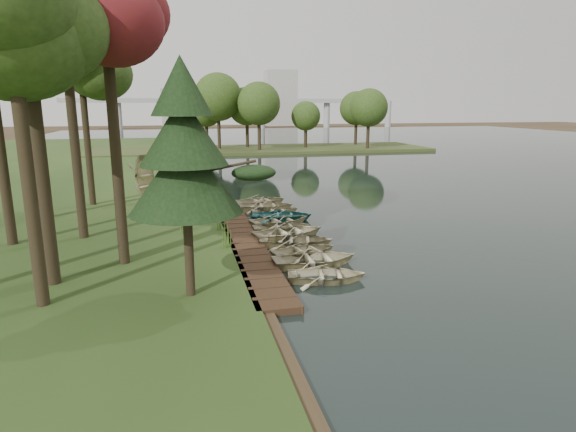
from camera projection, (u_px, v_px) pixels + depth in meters
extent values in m
plane|color=#3D2F1D|center=(278.00, 246.00, 23.72)|extent=(300.00, 300.00, 0.00)
cube|color=black|center=(525.00, 173.00, 49.23)|extent=(130.00, 200.00, 0.05)
cube|color=#352214|center=(246.00, 246.00, 23.34)|extent=(1.60, 16.00, 0.30)
cube|color=#39441E|center=(263.00, 149.00, 72.89)|extent=(50.00, 14.00, 0.45)
cylinder|color=black|center=(98.00, 134.00, 67.22)|extent=(0.50, 0.50, 4.80)
sphere|color=#314A19|center=(96.00, 108.00, 66.41)|extent=(5.60, 5.60, 5.60)
cylinder|color=black|center=(148.00, 133.00, 68.67)|extent=(0.50, 0.50, 4.80)
sphere|color=#314A19|center=(146.00, 108.00, 67.86)|extent=(5.60, 5.60, 5.60)
cylinder|color=black|center=(195.00, 133.00, 70.12)|extent=(0.50, 0.50, 4.80)
sphere|color=#314A19|center=(194.00, 107.00, 69.31)|extent=(5.60, 5.60, 5.60)
cylinder|color=black|center=(240.00, 132.00, 71.57)|extent=(0.50, 0.50, 4.80)
sphere|color=#314A19|center=(240.00, 107.00, 70.76)|extent=(5.60, 5.60, 5.60)
cylinder|color=black|center=(284.00, 132.00, 73.02)|extent=(0.50, 0.50, 4.80)
sphere|color=#314A19|center=(284.00, 107.00, 72.21)|extent=(5.60, 5.60, 5.60)
cylinder|color=black|center=(326.00, 131.00, 74.47)|extent=(0.50, 0.50, 4.80)
sphere|color=#314A19|center=(327.00, 107.00, 73.66)|extent=(5.60, 5.60, 5.60)
cylinder|color=black|center=(366.00, 131.00, 75.92)|extent=(0.50, 0.50, 4.80)
sphere|color=#314A19|center=(367.00, 107.00, 75.11)|extent=(5.60, 5.60, 5.60)
cube|color=#A5A5A0|center=(227.00, 101.00, 138.05)|extent=(90.00, 4.00, 1.20)
cylinder|color=#A5A5A0|center=(119.00, 115.00, 132.42)|extent=(1.80, 1.80, 8.00)
cylinder|color=#A5A5A0|center=(192.00, 115.00, 136.77)|extent=(1.80, 1.80, 8.00)
cylinder|color=#A5A5A0|center=(262.00, 115.00, 141.12)|extent=(1.80, 1.80, 8.00)
cylinder|color=#A5A5A0|center=(327.00, 114.00, 145.47)|extent=(1.80, 1.80, 8.00)
cylinder|color=#A5A5A0|center=(388.00, 114.00, 149.82)|extent=(1.80, 1.80, 8.00)
cube|color=#A5A5A0|center=(281.00, 98.00, 161.16)|extent=(10.00, 8.00, 18.00)
cube|color=#A5A5A0|center=(174.00, 107.00, 158.98)|extent=(8.00, 8.00, 12.00)
imported|color=beige|center=(327.00, 273.00, 18.85)|extent=(3.51, 2.81, 0.65)
imported|color=beige|center=(315.00, 257.00, 20.65)|extent=(3.70, 2.66, 0.76)
imported|color=beige|center=(305.00, 249.00, 22.01)|extent=(3.53, 2.86, 0.65)
imported|color=beige|center=(296.00, 239.00, 23.47)|extent=(4.15, 3.40, 0.75)
imported|color=beige|center=(289.00, 231.00, 24.91)|extent=(4.38, 3.54, 0.80)
imported|color=beige|center=(282.00, 225.00, 26.27)|extent=(3.22, 2.32, 0.66)
imported|color=beige|center=(280.00, 219.00, 27.61)|extent=(4.03, 3.26, 0.74)
imported|color=teal|center=(282.00, 214.00, 28.76)|extent=(4.06, 3.23, 0.75)
imported|color=beige|center=(275.00, 209.00, 30.47)|extent=(3.18, 2.36, 0.63)
imported|color=beige|center=(265.00, 205.00, 31.47)|extent=(3.93, 2.95, 0.77)
imported|color=beige|center=(260.00, 200.00, 33.06)|extent=(4.18, 3.36, 0.77)
imported|color=beige|center=(146.00, 198.00, 32.76)|extent=(3.99, 3.96, 0.68)
cylinder|color=black|center=(27.00, 167.00, 15.02)|extent=(0.42, 0.42, 9.25)
ellipsoid|color=#314A19|center=(7.00, 8.00, 13.98)|extent=(4.98, 4.98, 4.23)
cylinder|color=black|center=(33.00, 103.00, 16.52)|extent=(0.50, 0.50, 13.17)
cylinder|color=black|center=(115.00, 147.00, 19.23)|extent=(0.43, 0.43, 9.74)
ellipsoid|color=maroon|center=(105.00, 17.00, 18.13)|extent=(4.20, 4.20, 3.57)
cylinder|color=black|center=(74.00, 133.00, 23.07)|extent=(0.45, 0.45, 10.38)
ellipsoid|color=#314A19|center=(62.00, 18.00, 21.90)|extent=(4.91, 4.91, 4.18)
cylinder|color=black|center=(32.00, 93.00, 26.83)|extent=(0.53, 0.53, 14.36)
cylinder|color=black|center=(87.00, 136.00, 31.24)|extent=(0.42, 0.42, 9.04)
ellipsoid|color=#314A19|center=(80.00, 64.00, 30.22)|extent=(4.54, 4.54, 3.86)
cylinder|color=black|center=(189.00, 247.00, 16.52)|extent=(0.32, 0.32, 3.46)
cone|color=black|center=(185.00, 174.00, 15.95)|extent=(3.80, 3.80, 2.60)
cone|color=black|center=(183.00, 131.00, 15.63)|extent=(2.90, 2.90, 2.25)
cone|color=black|center=(181.00, 85.00, 15.31)|extent=(2.00, 2.00, 1.90)
cone|color=#3F661E|center=(226.00, 236.00, 22.41)|extent=(0.60, 0.60, 1.06)
cone|color=#3F661E|center=(185.00, 222.00, 25.21)|extent=(0.60, 0.60, 1.06)
cone|color=#3F661E|center=(220.00, 222.00, 25.53)|extent=(0.60, 0.60, 0.86)
cone|color=#3F661E|center=(208.00, 212.00, 27.46)|extent=(0.60, 0.60, 1.10)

